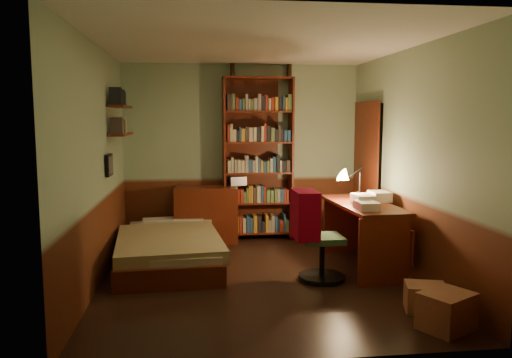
{
  "coord_description": "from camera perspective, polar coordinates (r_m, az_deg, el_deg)",
  "views": [
    {
      "loc": [
        -0.69,
        -5.47,
        1.8
      ],
      "look_at": [
        0.0,
        0.25,
        1.1
      ],
      "focal_mm": 35.0,
      "sensor_mm": 36.0,
      "label": 1
    }
  ],
  "objects": [
    {
      "name": "cardboard_box_a",
      "position": [
        4.71,
        20.95,
        -13.91
      ],
      "size": [
        0.54,
        0.51,
        0.32
      ],
      "primitive_type": "cube",
      "rotation": [
        0.0,
        0.0,
        0.51
      ],
      "color": "#976446",
      "rests_on": "ground"
    },
    {
      "name": "red_jacket",
      "position": [
        5.45,
        6.37,
        1.53
      ],
      "size": [
        0.39,
        0.51,
        0.53
      ],
      "primitive_type": "cube",
      "rotation": [
        0.0,
        0.0,
        0.35
      ],
      "color": "#A20523",
      "rests_on": "office_chair"
    },
    {
      "name": "bookshelf",
      "position": [
        7.4,
        0.21,
        2.28
      ],
      "size": [
        1.04,
        0.35,
        2.4
      ],
      "primitive_type": "cube",
      "rotation": [
        0.0,
        0.0,
        0.03
      ],
      "color": "#561C0E",
      "rests_on": "ground"
    },
    {
      "name": "desk_lamp",
      "position": [
        6.32,
        11.81,
        0.7
      ],
      "size": [
        0.26,
        0.26,
        0.68
      ],
      "primitive_type": "cone",
      "rotation": [
        0.0,
        0.0,
        -0.35
      ],
      "color": "black",
      "rests_on": "desk"
    },
    {
      "name": "mini_stereo",
      "position": [
        7.44,
        -2.17,
        -0.19
      ],
      "size": [
        0.28,
        0.23,
        0.13
      ],
      "primitive_type": "cube",
      "rotation": [
        0.0,
        0.0,
        0.21
      ],
      "color": "#B2B2B7",
      "rests_on": "dresser"
    },
    {
      "name": "bottle_left",
      "position": [
        7.48,
        -2.72,
        12.42
      ],
      "size": [
        0.08,
        0.08,
        0.23
      ],
      "primitive_type": "cylinder",
      "rotation": [
        0.0,
        0.0,
        0.32
      ],
      "color": "black",
      "rests_on": "bookshelf"
    },
    {
      "name": "bottle_right",
      "position": [
        7.6,
        3.83,
        12.48
      ],
      "size": [
        0.08,
        0.08,
        0.27
      ],
      "primitive_type": "cylinder",
      "rotation": [
        0.0,
        0.0,
        0.09
      ],
      "color": "black",
      "rests_on": "bookshelf"
    },
    {
      "name": "wall_right",
      "position": [
        6.02,
        17.19,
        1.85
      ],
      "size": [
        0.02,
        4.0,
        2.6
      ],
      "primitive_type": "cube",
      "color": "#8CA786",
      "rests_on": "ground"
    },
    {
      "name": "door_trim",
      "position": [
        7.22,
        12.37,
        0.41
      ],
      "size": [
        0.02,
        0.98,
        2.08
      ],
      "primitive_type": "cube",
      "color": "#491A0C",
      "rests_on": "ground"
    },
    {
      "name": "wall_front",
      "position": [
        3.57,
        4.37,
        -1.17
      ],
      "size": [
        3.5,
        0.02,
        2.6
      ],
      "primitive_type": "cube",
      "color": "#8CA786",
      "rests_on": "ground"
    },
    {
      "name": "wall_left",
      "position": [
        5.6,
        -17.87,
        1.46
      ],
      "size": [
        0.02,
        4.0,
        2.6
      ],
      "primitive_type": "cube",
      "color": "#8CA786",
      "rests_on": "ground"
    },
    {
      "name": "floor",
      "position": [
        5.81,
        0.3,
        -11.24
      ],
      "size": [
        3.5,
        4.0,
        0.02
      ],
      "primitive_type": "cube",
      "color": "black",
      "rests_on": "ground"
    },
    {
      "name": "wall_back",
      "position": [
        7.53,
        -1.61,
        3.12
      ],
      "size": [
        3.5,
        0.02,
        2.6
      ],
      "primitive_type": "cube",
      "color": "#8CA786",
      "rests_on": "ground"
    },
    {
      "name": "paper_stack",
      "position": [
        6.34,
        13.93,
        -1.92
      ],
      "size": [
        0.22,
        0.3,
        0.12
      ],
      "primitive_type": "cube",
      "rotation": [
        0.0,
        0.0,
        0.01
      ],
      "color": "silver",
      "rests_on": "desk"
    },
    {
      "name": "office_chair",
      "position": [
        5.63,
        7.59,
        -6.37
      ],
      "size": [
        0.52,
        0.46,
        1.02
      ],
      "primitive_type": "cube",
      "rotation": [
        0.0,
        0.0,
        0.01
      ],
      "color": "#315B36",
      "rests_on": "ground"
    },
    {
      "name": "cardboard_box_b",
      "position": [
        5.06,
        18.8,
        -12.73
      ],
      "size": [
        0.43,
        0.39,
        0.26
      ],
      "primitive_type": "cube",
      "rotation": [
        0.0,
        0.0,
        -0.28
      ],
      "color": "#976446",
      "rests_on": "ground"
    },
    {
      "name": "framed_picture",
      "position": [
        6.18,
        -16.45,
        1.54
      ],
      "size": [
        0.04,
        0.32,
        0.26
      ],
      "primitive_type": "cube",
      "color": "black",
      "rests_on": "wall_left"
    },
    {
      "name": "ceiling",
      "position": [
        5.57,
        0.32,
        15.28
      ],
      "size": [
        3.5,
        4.0,
        0.02
      ],
      "primitive_type": "cube",
      "color": "silver",
      "rests_on": "wall_back"
    },
    {
      "name": "dresser",
      "position": [
        7.37,
        -5.62,
        -4.01
      ],
      "size": [
        0.95,
        0.53,
        0.81
      ],
      "primitive_type": "cube",
      "rotation": [
        0.0,
        0.0,
        -0.08
      ],
      "color": "#561C0E",
      "rests_on": "ground"
    },
    {
      "name": "desk",
      "position": [
        6.22,
        12.01,
        -6.29
      ],
      "size": [
        0.71,
        1.51,
        0.79
      ],
      "primitive_type": "cube",
      "rotation": [
        0.0,
        0.0,
        0.07
      ],
      "color": "#561C0E",
      "rests_on": "ground"
    },
    {
      "name": "wall_shelf_upper",
      "position": [
        6.64,
        -15.26,
        7.98
      ],
      "size": [
        0.2,
        0.9,
        0.03
      ],
      "primitive_type": "cube",
      "color": "#561C0E",
      "rests_on": "wall_left"
    },
    {
      "name": "bed",
      "position": [
        6.39,
        -9.82,
        -6.54
      ],
      "size": [
        1.27,
        2.23,
        0.65
      ],
      "primitive_type": "cube",
      "rotation": [
        0.0,
        0.0,
        0.05
      ],
      "color": "#8B8E4D",
      "rests_on": "ground"
    },
    {
      "name": "wall_shelf_lower",
      "position": [
        6.64,
        -15.16,
        4.96
      ],
      "size": [
        0.2,
        0.9,
        0.03
      ],
      "primitive_type": "cube",
      "color": "#561C0E",
      "rests_on": "wall_left"
    },
    {
      "name": "doorway",
      "position": [
        7.23,
        12.63,
        0.41
      ],
      "size": [
        0.06,
        0.9,
        2.0
      ],
      "primitive_type": "cube",
      "color": "black",
      "rests_on": "ground"
    }
  ]
}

